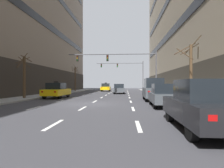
{
  "coord_description": "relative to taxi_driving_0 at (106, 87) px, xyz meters",
  "views": [
    {
      "loc": [
        2.77,
        -15.23,
        1.58
      ],
      "look_at": [
        -0.0,
        24.41,
        1.6
      ],
      "focal_mm": 30.65,
      "sensor_mm": 36.0,
      "label": 1
    }
  ],
  "objects": [
    {
      "name": "lane_stripe_l1_s3",
      "position": [
        -1.72,
        -29.74,
        -0.85
      ],
      "size": [
        0.16,
        2.0,
        0.01
      ],
      "primitive_type": "cube",
      "color": "silver",
      "rests_on": "ground"
    },
    {
      "name": "taxi_driving_2",
      "position": [
        -3.43,
        -20.89,
        -0.01
      ],
      "size": [
        1.97,
        4.6,
        1.91
      ],
      "color": "black",
      "rests_on": "ground"
    },
    {
      "name": "lane_stripe_l2_s6",
      "position": [
        1.54,
        -14.74,
        -0.85
      ],
      "size": [
        0.16,
        2.0,
        0.01
      ],
      "primitive_type": "cube",
      "color": "silver",
      "rests_on": "ground"
    },
    {
      "name": "lane_stripe_l3_s4",
      "position": [
        4.8,
        -24.74,
        -0.85
      ],
      "size": [
        0.16,
        2.0,
        0.01
      ],
      "primitive_type": "cube",
      "color": "silver",
      "rests_on": "ground"
    },
    {
      "name": "lane_stripe_l2_s9",
      "position": [
        1.54,
        0.26,
        -0.85
      ],
      "size": [
        0.16,
        2.0,
        0.01
      ],
      "primitive_type": "cube",
      "color": "silver",
      "rests_on": "ground"
    },
    {
      "name": "lane_stripe_l3_s6",
      "position": [
        4.8,
        -14.74,
        -0.85
      ],
      "size": [
        0.16,
        2.0,
        0.01
      ],
      "primitive_type": "cube",
      "color": "silver",
      "rests_on": "ground"
    },
    {
      "name": "traffic_signal_0",
      "position": [
        3.97,
        -15.95,
        3.69
      ],
      "size": [
        12.06,
        0.35,
        5.87
      ],
      "color": "#4C4C51",
      "rests_on": "sidewalk_right"
    },
    {
      "name": "ground_plane",
      "position": [
        1.54,
        -26.74,
        -0.85
      ],
      "size": [
        120.0,
        120.0,
        0.0
      ],
      "primitive_type": "plane",
      "color": "#38383D"
    },
    {
      "name": "traffic_signal_1",
      "position": [
        4.64,
        3.35,
        4.28
      ],
      "size": [
        11.06,
        0.35,
        6.87
      ],
      "color": "#4C4C51",
      "rests_on": "sidewalk_right"
    },
    {
      "name": "lane_stripe_l2_s2",
      "position": [
        1.54,
        -34.74,
        -0.85
      ],
      "size": [
        0.16,
        2.0,
        0.01
      ],
      "primitive_type": "cube",
      "color": "silver",
      "rests_on": "ground"
    },
    {
      "name": "lane_stripe_l1_s9",
      "position": [
        -1.72,
        0.26,
        -0.85
      ],
      "size": [
        0.16,
        2.0,
        0.01
      ],
      "primitive_type": "cube",
      "color": "silver",
      "rests_on": "ground"
    },
    {
      "name": "car_parked_2",
      "position": [
        7.01,
        -23.42,
        0.21
      ],
      "size": [
        1.94,
        4.44,
        2.13
      ],
      "color": "black",
      "rests_on": "ground"
    },
    {
      "name": "street_tree_0",
      "position": [
        9.32,
        -26.94,
        1.8
      ],
      "size": [
        1.98,
        2.16,
        5.25
      ],
      "color": "#4C3823",
      "rests_on": "sidewalk_right"
    },
    {
      "name": "lane_stripe_l2_s3",
      "position": [
        1.54,
        -29.74,
        -0.85
      ],
      "size": [
        0.16,
        2.0,
        0.01
      ],
      "primitive_type": "cube",
      "color": "silver",
      "rests_on": "ground"
    },
    {
      "name": "sidewalk_right",
      "position": [
        9.63,
        -26.74,
        -0.78
      ],
      "size": [
        3.15,
        80.0,
        0.14
      ],
      "primitive_type": "cube",
      "color": "gray",
      "rests_on": "ground"
    },
    {
      "name": "lane_stripe_l3_s2",
      "position": [
        4.8,
        -34.74,
        -0.85
      ],
      "size": [
        0.16,
        2.0,
        0.01
      ],
      "primitive_type": "cube",
      "color": "silver",
      "rests_on": "ground"
    },
    {
      "name": "lane_stripe_l2_s5",
      "position": [
        1.54,
        -19.74,
        -0.85
      ],
      "size": [
        0.16,
        2.0,
        0.01
      ],
      "primitive_type": "cube",
      "color": "silver",
      "rests_on": "ground"
    },
    {
      "name": "lane_stripe_l2_s7",
      "position": [
        1.54,
        -9.74,
        -0.85
      ],
      "size": [
        0.16,
        2.0,
        0.01
      ],
      "primitive_type": "cube",
      "color": "silver",
      "rests_on": "ground"
    },
    {
      "name": "street_tree_2",
      "position": [
        -6.25,
        -22.72,
        1.61
      ],
      "size": [
        1.89,
        1.89,
        4.84
      ],
      "color": "#4C3823",
      "rests_on": "sidewalk_left"
    },
    {
      "name": "lane_stripe_l3_s5",
      "position": [
        4.8,
        -19.74,
        -0.85
      ],
      "size": [
        0.16,
        2.0,
        0.01
      ],
      "primitive_type": "cube",
      "color": "silver",
      "rests_on": "ground"
    },
    {
      "name": "lane_stripe_l2_s4",
      "position": [
        1.54,
        -24.74,
        -0.85
      ],
      "size": [
        0.16,
        2.0,
        0.01
      ],
      "primitive_type": "cube",
      "color": "silver",
      "rests_on": "ground"
    },
    {
      "name": "street_tree_1",
      "position": [
        -6.23,
        -2.46,
        2.02
      ],
      "size": [
        1.8,
        1.81,
        5.51
      ],
      "color": "#4C3823",
      "rests_on": "sidewalk_left"
    },
    {
      "name": "taxi_driving_0",
      "position": [
        0.0,
        0.0,
        0.0
      ],
      "size": [
        2.0,
        4.64,
        1.92
      ],
      "color": "black",
      "rests_on": "ground"
    },
    {
      "name": "car_parked_1",
      "position": [
        7.01,
        -28.45,
        -0.06
      ],
      "size": [
        1.92,
        4.34,
        1.61
      ],
      "color": "black",
      "rests_on": "ground"
    },
    {
      "name": "lane_stripe_l1_s10",
      "position": [
        -1.72,
        5.26,
        -0.85
      ],
      "size": [
        0.16,
        2.0,
        0.01
      ],
      "primitive_type": "cube",
      "color": "silver",
      "rests_on": "ground"
    },
    {
      "name": "car_parked_0",
      "position": [
        7.01,
        -35.23,
        0.0
      ],
      "size": [
        2.0,
        4.65,
        1.73
      ],
      "color": "black",
      "rests_on": "ground"
    },
    {
      "name": "lane_stripe_l1_s5",
      "position": [
        -1.72,
        -19.74,
        -0.85
      ],
      "size": [
        0.16,
        2.0,
        0.01
      ],
      "primitive_type": "cube",
      "color": "silver",
      "rests_on": "ground"
    },
    {
      "name": "lane_stripe_l1_s4",
      "position": [
        -1.72,
        -24.74,
        -0.85
      ],
      "size": [
        0.16,
        2.0,
        0.01
      ],
      "primitive_type": "cube",
      "color": "silver",
      "rests_on": "ground"
    },
    {
      "name": "car_driving_1",
      "position": [
        3.27,
        -10.25,
        -0.06
      ],
      "size": [
        1.86,
        4.33,
        1.62
      ],
      "color": "black",
      "rests_on": "ground"
    },
    {
      "name": "lane_stripe_l3_s9",
      "position": [
        4.8,
        0.26,
        -0.85
      ],
      "size": [
        0.16,
        2.0,
        0.01
      ],
      "primitive_type": "cube",
      "color": "silver",
      "rests_on": "ground"
    },
    {
      "name": "lane_stripe_l3_s7",
      "position": [
        4.8,
        -9.74,
        -0.85
      ],
      "size": [
        0.16,
        2.0,
        0.01
      ],
      "primitive_type": "cube",
      "color": "silver",
      "rests_on": "ground"
    },
    {
      "name": "lane_stripe_l1_s6",
      "position": [
        -1.72,
        -14.74,
        -0.85
      ],
      "size": [
        0.16,
        2.0,
        0.01
      ],
      "primitive_type": "cube",
      "color": "silver",
      "rests_on": "ground"
    },
    {
      "name": "lane_stripe_l1_s8",
      "position": [
        -1.72,
        -4.74,
        -0.85
      ],
      "size": [
        0.16,
        2.0,
        0.01
      ],
      "primitive_type": "cube",
      "color": "silver",
      "rests_on": "ground"
    },
    {
      "name": "lane_stripe_l2_s8",
      "position": [
        1.54,
        -4.74,
        -0.85
      ],
      "size": [
        0.16,
        2.0,
        0.01
      ],
      "primitive_type": "cube",
      "color": "silver",
      "rests_on": "ground"
    },
    {
      "name": "lane_stripe_l3_s8",
      "position": [
        4.8,
        -4.74,
        -0.85
      ],
      "size": [
        0.16,
        2.0,
        0.01
      ],
      "primitive_type": "cube",
      "color": "silver",
      "rests_on": "ground"
    },
    {
      "name": "lane_stripe_l1_s7",
      "position": [
        -1.72,
        -9.74,
        -0.85
      ],
      "size": [
        0.16,
        2.0,
        0.01
      ],
      "primitive_type": "cube",
      "color": "silver",
      "rests_on": "ground"
    },
    {
      "name": "lane_stripe_l2_s10",
      "position": [
        1.54,
        5.26,
        -0.85
      ],
      "size": [
        0.16,
        2.0,
        0.01
      ],
      "primitive_type": "cube",
      "color": "silver",
      "rests_on": "ground"
    },
    {
      "name": "lane_stripe_l3_s3",
      "position": [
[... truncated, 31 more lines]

